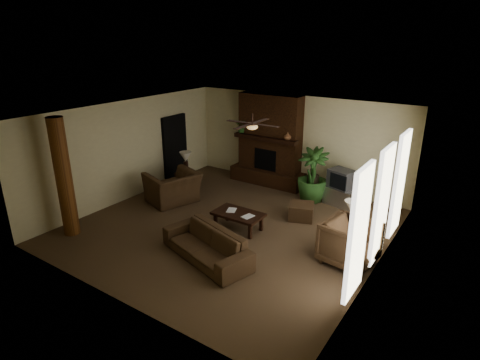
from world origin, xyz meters
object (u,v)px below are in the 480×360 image
Objects in this scene: floor_vase at (313,184)px; floor_plant at (312,186)px; lamp_right at (352,210)px; armchair_right at (350,241)px; sofa at (206,240)px; coffee_table at (238,215)px; log_column at (64,178)px; side_table_right at (351,240)px; ottoman at (301,211)px; armchair_left at (172,183)px; side_table_left at (186,181)px; tv_stand at (341,196)px; lamp_left at (186,158)px.

floor_vase is 0.50× the size of floor_plant.
armchair_right is at bearing -70.89° from lamp_right.
sofa reaches higher than coffee_table.
log_column is 5.09× the size of side_table_right.
armchair_left is at bearing -163.61° from ottoman.
log_column is 6.45m from lamp_right.
sofa reaches higher than side_table_left.
floor_plant reaches higher than side_table_left.
floor_plant is at bearing 143.85° from armchair_left.
coffee_table is 2.68m from side_table_right.
lamp_left reaches higher than tv_stand.
floor_vase is (-0.34, 1.42, 0.23)m from ottoman.
sofa is 4.32m from floor_vase.
armchair_left is 1.06m from lamp_left.
lamp_right reaches higher than coffee_table.
log_column is 6.45m from armchair_right.
armchair_right is at bearing -12.94° from side_table_left.
floor_vase is at bearing 23.88° from lamp_left.
floor_plant is 2.95m from lamp_right.
lamp_left is at bearing 171.71° from side_table_right.
armchair_right is 3.49m from floor_vase.
armchair_left is 2.04× the size of lamp_right.
log_column is 1.28× the size of sofa.
tv_stand is 0.56× the size of floor_plant.
side_table_left is (0.41, 3.66, -1.12)m from log_column.
side_table_left is at bearing 171.84° from side_table_right.
armchair_right is at bearing -52.43° from floor_plant.
lamp_left is (-3.78, -0.10, 0.80)m from ottoman.
sofa is at bearing 129.04° from armchair_right.
log_column is at bearing -126.56° from floor_vase.
sofa is 3.99× the size of side_table_right.
floor_vase is at bearing 45.29° from armchair_right.
side_table_left is at bearing -143.55° from armchair_left.
floor_vase is 3.81m from lamp_left.
floor_vase is (0.48, 4.29, 0.00)m from sofa.
floor_vase is at bearing 129.07° from lamp_right.
sofa is at bearing -82.46° from coffee_table.
armchair_right reaches higher than sofa.
lamp_right reaches higher than tv_stand.
armchair_left reaches higher than armchair_right.
coffee_table is 2.18× the size of side_table_right.
floor_vase is (3.86, 5.20, -0.97)m from log_column.
sofa is 2.85× the size of floor_vase.
sofa is 3.24m from armchair_left.
floor_plant is at bearing 21.36° from lamp_left.
lamp_left is at bearing 85.78° from armchair_right.
floor_vase reaches higher than ottoman.
armchair_left is 1.72× the size of floor_vase.
lamp_right is at bearing 9.88° from coffee_table.
armchair_left is 3.65m from ottoman.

